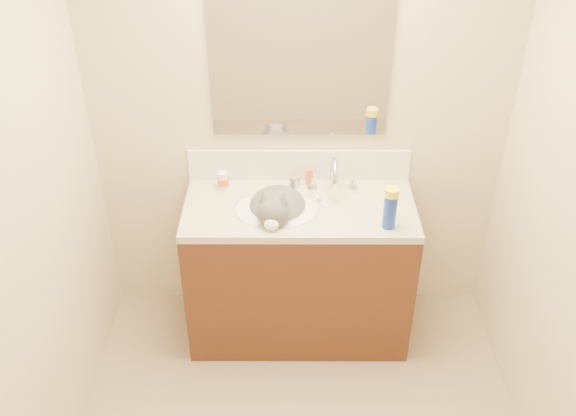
{
  "coord_description": "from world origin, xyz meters",
  "views": [
    {
      "loc": [
        -0.05,
        -1.77,
        2.71
      ],
      "look_at": [
        -0.06,
        0.92,
        0.88
      ],
      "focal_mm": 40.0,
      "sensor_mm": 36.0,
      "label": 1
    }
  ],
  "objects_px": {
    "cat": "(277,211)",
    "pill_bottle": "(223,180)",
    "faucet": "(334,178)",
    "spray_can": "(390,212)",
    "basin": "(276,220)",
    "silver_jar": "(294,182)",
    "vanity_cabinet": "(299,273)",
    "amber_bottle": "(309,177)"
  },
  "relations": [
    {
      "from": "basin",
      "to": "amber_bottle",
      "type": "distance_m",
      "value": 0.32
    },
    {
      "from": "cat",
      "to": "pill_bottle",
      "type": "distance_m",
      "value": 0.35
    },
    {
      "from": "basin",
      "to": "faucet",
      "type": "xyz_separation_m",
      "value": [
        0.3,
        0.17,
        0.16
      ]
    },
    {
      "from": "silver_jar",
      "to": "amber_bottle",
      "type": "bearing_deg",
      "value": 17.97
    },
    {
      "from": "vanity_cabinet",
      "to": "basin",
      "type": "relative_size",
      "value": 2.67
    },
    {
      "from": "basin",
      "to": "silver_jar",
      "type": "distance_m",
      "value": 0.26
    },
    {
      "from": "faucet",
      "to": "cat",
      "type": "height_order",
      "value": "faucet"
    },
    {
      "from": "silver_jar",
      "to": "spray_can",
      "type": "height_order",
      "value": "spray_can"
    },
    {
      "from": "silver_jar",
      "to": "spray_can",
      "type": "relative_size",
      "value": 0.36
    },
    {
      "from": "basin",
      "to": "spray_can",
      "type": "bearing_deg",
      "value": -15.42
    },
    {
      "from": "cat",
      "to": "pill_bottle",
      "type": "xyz_separation_m",
      "value": [
        -0.29,
        0.19,
        0.07
      ]
    },
    {
      "from": "silver_jar",
      "to": "vanity_cabinet",
      "type": "bearing_deg",
      "value": -82.1
    },
    {
      "from": "basin",
      "to": "faucet",
      "type": "relative_size",
      "value": 1.61
    },
    {
      "from": "vanity_cabinet",
      "to": "amber_bottle",
      "type": "height_order",
      "value": "amber_bottle"
    },
    {
      "from": "cat",
      "to": "vanity_cabinet",
      "type": "bearing_deg",
      "value": 16.11
    },
    {
      "from": "cat",
      "to": "spray_can",
      "type": "distance_m",
      "value": 0.59
    },
    {
      "from": "vanity_cabinet",
      "to": "pill_bottle",
      "type": "bearing_deg",
      "value": 157.5
    },
    {
      "from": "cat",
      "to": "basin",
      "type": "bearing_deg",
      "value": -102.49
    },
    {
      "from": "pill_bottle",
      "to": "spray_can",
      "type": "distance_m",
      "value": 0.91
    },
    {
      "from": "amber_bottle",
      "to": "vanity_cabinet",
      "type": "bearing_deg",
      "value": -104.35
    },
    {
      "from": "cat",
      "to": "pill_bottle",
      "type": "height_order",
      "value": "cat"
    },
    {
      "from": "vanity_cabinet",
      "to": "spray_can",
      "type": "bearing_deg",
      "value": -22.82
    },
    {
      "from": "cat",
      "to": "silver_jar",
      "type": "distance_m",
      "value": 0.23
    },
    {
      "from": "basin",
      "to": "cat",
      "type": "xyz_separation_m",
      "value": [
        0.0,
        0.01,
        0.05
      ]
    },
    {
      "from": "pill_bottle",
      "to": "faucet",
      "type": "bearing_deg",
      "value": -3.09
    },
    {
      "from": "vanity_cabinet",
      "to": "cat",
      "type": "bearing_deg",
      "value": -170.39
    },
    {
      "from": "faucet",
      "to": "spray_can",
      "type": "xyz_separation_m",
      "value": [
        0.25,
        -0.32,
        0.0
      ]
    },
    {
      "from": "vanity_cabinet",
      "to": "spray_can",
      "type": "xyz_separation_m",
      "value": [
        0.43,
        -0.18,
        0.54
      ]
    },
    {
      "from": "vanity_cabinet",
      "to": "basin",
      "type": "xyz_separation_m",
      "value": [
        -0.12,
        -0.03,
        0.38
      ]
    },
    {
      "from": "vanity_cabinet",
      "to": "amber_bottle",
      "type": "distance_m",
      "value": 0.54
    },
    {
      "from": "faucet",
      "to": "silver_jar",
      "type": "height_order",
      "value": "faucet"
    },
    {
      "from": "amber_bottle",
      "to": "faucet",
      "type": "bearing_deg",
      "value": -30.86
    },
    {
      "from": "faucet",
      "to": "cat",
      "type": "distance_m",
      "value": 0.35
    },
    {
      "from": "faucet",
      "to": "amber_bottle",
      "type": "distance_m",
      "value": 0.15
    },
    {
      "from": "pill_bottle",
      "to": "amber_bottle",
      "type": "height_order",
      "value": "pill_bottle"
    },
    {
      "from": "vanity_cabinet",
      "to": "silver_jar",
      "type": "xyz_separation_m",
      "value": [
        -0.03,
        0.19,
        0.48
      ]
    },
    {
      "from": "amber_bottle",
      "to": "spray_can",
      "type": "height_order",
      "value": "spray_can"
    },
    {
      "from": "basin",
      "to": "silver_jar",
      "type": "height_order",
      "value": "silver_jar"
    },
    {
      "from": "vanity_cabinet",
      "to": "silver_jar",
      "type": "relative_size",
      "value": 18.78
    },
    {
      "from": "faucet",
      "to": "silver_jar",
      "type": "relative_size",
      "value": 4.38
    },
    {
      "from": "faucet",
      "to": "spray_can",
      "type": "height_order",
      "value": "faucet"
    },
    {
      "from": "basin",
      "to": "amber_bottle",
      "type": "xyz_separation_m",
      "value": [
        0.17,
        0.24,
        0.12
      ]
    }
  ]
}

